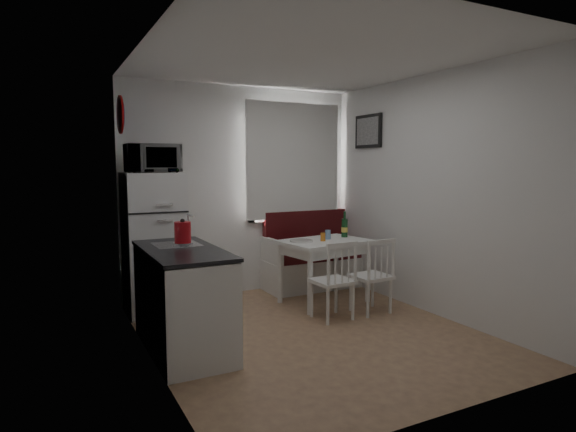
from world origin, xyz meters
The scene contains 22 objects.
floor centered at (0.00, 0.00, 0.00)m, with size 3.00×3.50×0.02m, color #93694E.
ceiling centered at (0.00, 0.00, 2.60)m, with size 3.00×3.50×0.02m, color white.
wall_back centered at (0.00, 1.75, 1.30)m, with size 3.00×0.02×2.60m, color white.
wall_front centered at (0.00, -1.75, 1.30)m, with size 3.00×0.02×2.60m, color white.
wall_left centered at (-1.50, 0.00, 1.30)m, with size 0.02×3.50×2.60m, color white.
wall_right centered at (1.50, 0.00, 1.30)m, with size 0.02×3.50×2.60m, color white.
window centered at (0.70, 1.72, 1.62)m, with size 1.22×0.06×1.47m, color white.
curtain centered at (0.70, 1.65, 1.68)m, with size 1.35×0.02×1.50m, color white.
kitchen_counter centered at (-1.20, 0.16, 0.46)m, with size 0.62×1.32×1.16m.
wall_sign centered at (-1.47, 1.45, 2.15)m, with size 0.40×0.40×0.03m, color navy.
picture_frame centered at (1.48, 1.10, 2.05)m, with size 0.04×0.52×0.42m, color black.
bench centered at (0.96, 1.51, 0.34)m, with size 1.42×0.55×1.01m.
dining_table centered at (0.67, 0.84, 0.66)m, with size 1.08×0.83×0.74m.
chair_left centered at (0.42, 0.18, 0.52)m, with size 0.41×0.39×0.45m.
chair_right centered at (0.92, 0.18, 0.51)m, with size 0.41×0.39×0.45m.
fridge centered at (-1.18, 1.40, 0.77)m, with size 0.62×0.62×1.54m, color white.
microwave centered at (-1.18, 1.35, 1.69)m, with size 0.55×0.37×0.31m, color white.
kettle centered at (-1.15, 0.30, 1.02)m, with size 0.18×0.18×0.23m, color red.
wine_bottle centered at (1.02, 0.94, 0.90)m, with size 0.08×0.08×0.32m, color #164621, non-canonical shape.
drinking_glass_orange centered at (0.62, 0.79, 0.79)m, with size 0.06×0.06×0.10m, color orange.
drinking_glass_blue centered at (0.75, 0.89, 0.80)m, with size 0.07×0.07×0.11m, color #749CC6.
plate centered at (0.37, 0.86, 0.75)m, with size 0.26×0.26×0.02m, color white.
Camera 1 is at (-2.27, -3.93, 1.62)m, focal length 30.00 mm.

